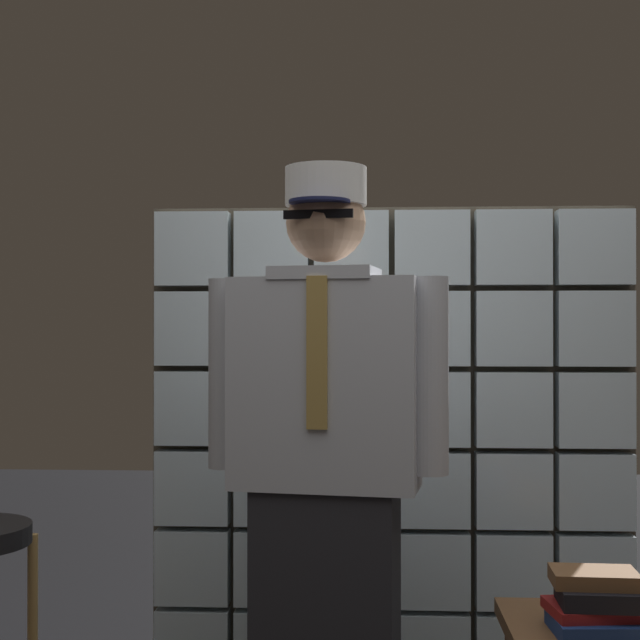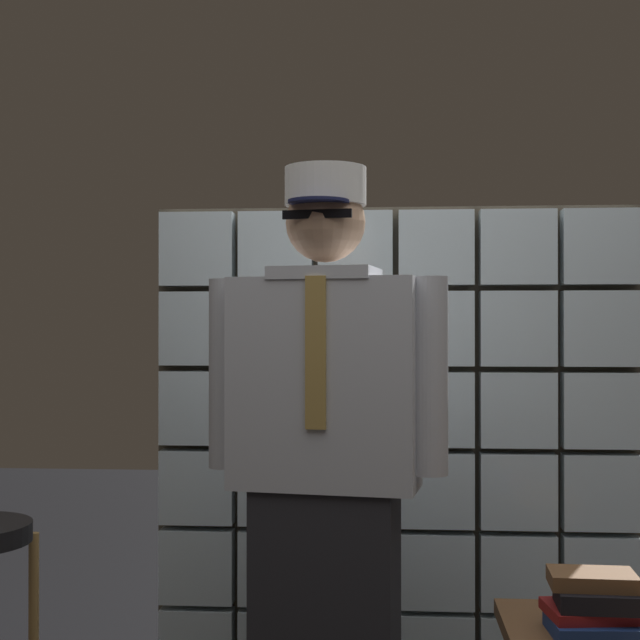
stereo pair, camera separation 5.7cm
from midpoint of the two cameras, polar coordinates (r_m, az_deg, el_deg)
name	(u,v)px [view 2 (the right image)]	position (r m, az deg, el deg)	size (l,w,h in m)	color
glass_block_wall	(396,449)	(3.31, 5.20, -7.94)	(1.73, 0.10, 1.73)	silver
standing_person	(325,462)	(2.59, 0.97, -8.82)	(0.69, 0.33, 1.72)	#28282D
book_stack	(595,606)	(2.38, 17.36, -16.59)	(0.25, 0.21, 0.15)	navy
coffee_mug	(588,605)	(2.46, 16.97, -16.54)	(0.13, 0.08, 0.09)	navy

